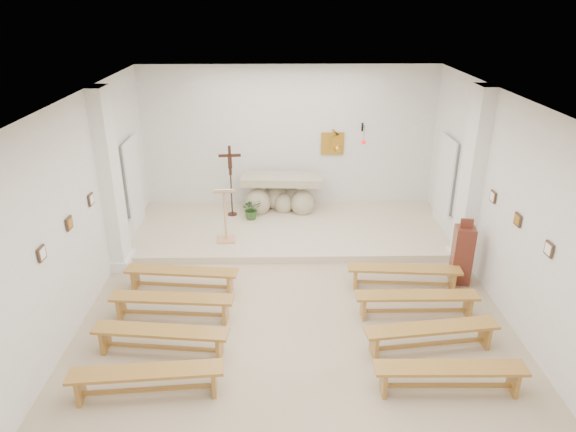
{
  "coord_description": "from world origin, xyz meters",
  "views": [
    {
      "loc": [
        -0.25,
        -7.03,
        4.94
      ],
      "look_at": [
        -0.08,
        1.6,
        1.21
      ],
      "focal_mm": 32.0,
      "sensor_mm": 36.0,
      "label": 1
    }
  ],
  "objects_px": {
    "donation_pedestal": "(462,255)",
    "bench_right_third": "(431,332)",
    "lectern": "(225,214)",
    "bench_right_second": "(416,300)",
    "bench_left_second": "(172,302)",
    "bench_right_front": "(404,273)",
    "bench_right_fourth": "(450,373)",
    "crucifix_stand": "(231,176)",
    "altar": "(281,196)",
    "bench_left_fourth": "(147,377)",
    "bench_left_third": "(161,336)",
    "bench_left_front": "(182,275)"
  },
  "relations": [
    {
      "from": "lectern",
      "to": "bench_left_fourth",
      "type": "height_order",
      "value": "lectern"
    },
    {
      "from": "crucifix_stand",
      "to": "bench_left_front",
      "type": "xyz_separation_m",
      "value": [
        -0.65,
        -3.14,
        -0.8
      ]
    },
    {
      "from": "altar",
      "to": "bench_right_second",
      "type": "xyz_separation_m",
      "value": [
        2.21,
        -4.27,
        -0.2
      ]
    },
    {
      "from": "bench_right_front",
      "to": "bench_right_fourth",
      "type": "relative_size",
      "value": 1.01
    },
    {
      "from": "bench_left_second",
      "to": "bench_right_third",
      "type": "bearing_deg",
      "value": -7.79
    },
    {
      "from": "crucifix_stand",
      "to": "donation_pedestal",
      "type": "xyz_separation_m",
      "value": [
        4.46,
        -2.92,
        -0.56
      ]
    },
    {
      "from": "donation_pedestal",
      "to": "bench_right_third",
      "type": "bearing_deg",
      "value": -110.52
    },
    {
      "from": "bench_right_third",
      "to": "bench_right_second",
      "type": "bearing_deg",
      "value": 82.92
    },
    {
      "from": "crucifix_stand",
      "to": "bench_right_fourth",
      "type": "height_order",
      "value": "crucifix_stand"
    },
    {
      "from": "lectern",
      "to": "bench_left_third",
      "type": "distance_m",
      "value": 3.61
    },
    {
      "from": "bench_left_second",
      "to": "bench_right_fourth",
      "type": "distance_m",
      "value": 4.39
    },
    {
      "from": "bench_right_fourth",
      "to": "lectern",
      "type": "bearing_deg",
      "value": 128.32
    },
    {
      "from": "bench_right_second",
      "to": "bench_right_third",
      "type": "bearing_deg",
      "value": -89.79
    },
    {
      "from": "donation_pedestal",
      "to": "bench_right_second",
      "type": "xyz_separation_m",
      "value": [
        -1.1,
        -1.11,
        -0.25
      ]
    },
    {
      "from": "altar",
      "to": "bench_right_third",
      "type": "distance_m",
      "value": 5.62
    },
    {
      "from": "crucifix_stand",
      "to": "bench_right_fourth",
      "type": "relative_size",
      "value": 0.83
    },
    {
      "from": "bench_left_second",
      "to": "bench_left_fourth",
      "type": "relative_size",
      "value": 1.0
    },
    {
      "from": "donation_pedestal",
      "to": "bench_left_fourth",
      "type": "height_order",
      "value": "donation_pedestal"
    },
    {
      "from": "bench_left_second",
      "to": "bench_right_second",
      "type": "height_order",
      "value": "same"
    },
    {
      "from": "donation_pedestal",
      "to": "bench_right_third",
      "type": "relative_size",
      "value": 0.63
    },
    {
      "from": "bench_left_fourth",
      "to": "bench_left_second",
      "type": "bearing_deg",
      "value": 85.73
    },
    {
      "from": "lectern",
      "to": "bench_left_fourth",
      "type": "distance_m",
      "value": 4.48
    },
    {
      "from": "bench_right_second",
      "to": "bench_right_fourth",
      "type": "xyz_separation_m",
      "value": [
        0.0,
        -1.78,
        0.0
      ]
    },
    {
      "from": "lectern",
      "to": "bench_right_front",
      "type": "distance_m",
      "value": 3.82
    },
    {
      "from": "crucifix_stand",
      "to": "donation_pedestal",
      "type": "distance_m",
      "value": 5.36
    },
    {
      "from": "altar",
      "to": "bench_left_second",
      "type": "distance_m",
      "value": 4.64
    },
    {
      "from": "donation_pedestal",
      "to": "bench_right_front",
      "type": "height_order",
      "value": "donation_pedestal"
    },
    {
      "from": "crucifix_stand",
      "to": "bench_right_third",
      "type": "distance_m",
      "value": 6.01
    },
    {
      "from": "bench_left_second",
      "to": "altar",
      "type": "bearing_deg",
      "value": 71.91
    },
    {
      "from": "bench_right_second",
      "to": "bench_left_second",
      "type": "bearing_deg",
      "value": -179.79
    },
    {
      "from": "bench_left_second",
      "to": "bench_right_fourth",
      "type": "xyz_separation_m",
      "value": [
        4.01,
        -1.78,
        0.0
      ]
    },
    {
      "from": "crucifix_stand",
      "to": "bench_left_second",
      "type": "distance_m",
      "value": 4.16
    },
    {
      "from": "bench_left_fourth",
      "to": "bench_left_front",
      "type": "bearing_deg",
      "value": 85.73
    },
    {
      "from": "bench_right_third",
      "to": "bench_right_fourth",
      "type": "xyz_separation_m",
      "value": [
        0.0,
        -0.89,
        0.0
      ]
    },
    {
      "from": "altar",
      "to": "bench_right_front",
      "type": "distance_m",
      "value": 4.04
    },
    {
      "from": "donation_pedestal",
      "to": "bench_right_fourth",
      "type": "bearing_deg",
      "value": -102.56
    },
    {
      "from": "crucifix_stand",
      "to": "bench_left_third",
      "type": "bearing_deg",
      "value": -101.53
    },
    {
      "from": "altar",
      "to": "bench_right_front",
      "type": "height_order",
      "value": "altar"
    },
    {
      "from": "donation_pedestal",
      "to": "bench_right_front",
      "type": "distance_m",
      "value": 1.14
    },
    {
      "from": "bench_left_second",
      "to": "bench_right_second",
      "type": "distance_m",
      "value": 4.01
    },
    {
      "from": "bench_right_second",
      "to": "bench_right_third",
      "type": "xyz_separation_m",
      "value": [
        0.0,
        -0.89,
        0.0
      ]
    },
    {
      "from": "altar",
      "to": "bench_right_front",
      "type": "bearing_deg",
      "value": -53.45
    },
    {
      "from": "bench_right_second",
      "to": "bench_right_third",
      "type": "distance_m",
      "value": 0.89
    },
    {
      "from": "donation_pedestal",
      "to": "bench_right_front",
      "type": "relative_size",
      "value": 0.63
    },
    {
      "from": "bench_left_second",
      "to": "bench_left_third",
      "type": "distance_m",
      "value": 0.89
    },
    {
      "from": "lectern",
      "to": "bench_right_second",
      "type": "height_order",
      "value": "lectern"
    },
    {
      "from": "lectern",
      "to": "bench_right_second",
      "type": "distance_m",
      "value": 4.3
    },
    {
      "from": "bench_right_front",
      "to": "bench_right_third",
      "type": "height_order",
      "value": "same"
    },
    {
      "from": "bench_right_front",
      "to": "bench_right_second",
      "type": "height_order",
      "value": "same"
    },
    {
      "from": "donation_pedestal",
      "to": "bench_right_second",
      "type": "distance_m",
      "value": 1.58
    }
  ]
}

